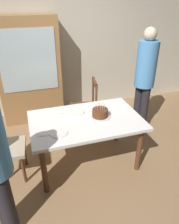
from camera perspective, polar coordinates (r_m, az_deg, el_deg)
name	(u,v)px	position (r m, az deg, el deg)	size (l,w,h in m)	color
ground	(86,161)	(3.24, -0.86, -12.98)	(6.40, 6.40, 0.00)	#93704C
back_wall	(58,47)	(4.31, -8.52, 17.02)	(6.40, 0.10, 2.60)	beige
dining_table	(86,125)	(2.86, -0.96, -3.49)	(1.47, 0.94, 0.72)	white
birthday_cake	(100,113)	(2.85, 2.83, -0.31)	(0.28, 0.28, 0.18)	silver
plate_near_celebrant	(59,133)	(2.56, -8.31, -5.53)	(0.22, 0.22, 0.01)	white
plate_far_side	(77,112)	(2.97, -3.52, -0.05)	(0.22, 0.22, 0.01)	white
fork_near_celebrant	(45,136)	(2.55, -11.83, -6.23)	(0.18, 0.02, 0.01)	silver
fork_far_side	(65,114)	(2.96, -6.58, -0.44)	(0.18, 0.02, 0.01)	silver
chair_spindle_back	(85,108)	(3.65, -1.30, 1.04)	(0.51, 0.51, 0.95)	#56331E
person_guest	(145,77)	(3.58, 14.65, 9.21)	(0.32, 0.32, 1.77)	#262328
china_cabinet	(29,72)	(4.06, -15.88, 10.43)	(1.10, 0.45, 1.90)	#9E7042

